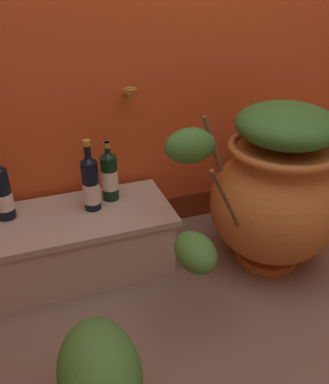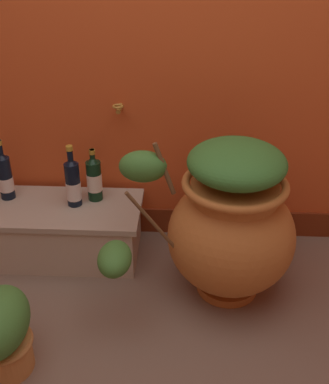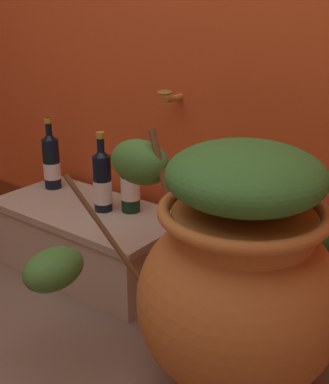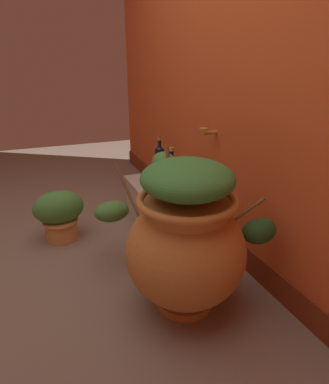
{
  "view_description": "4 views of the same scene",
  "coord_description": "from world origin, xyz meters",
  "px_view_note": "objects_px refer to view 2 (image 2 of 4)",
  "views": [
    {
      "loc": [
        -0.57,
        -0.65,
        1.23
      ],
      "look_at": [
        -0.08,
        0.7,
        0.42
      ],
      "focal_mm": 36.15,
      "sensor_mm": 36.0,
      "label": 1
    },
    {
      "loc": [
        0.21,
        -1.26,
        1.62
      ],
      "look_at": [
        0.11,
        0.71,
        0.49
      ],
      "focal_mm": 45.57,
      "sensor_mm": 36.0,
      "label": 2
    },
    {
      "loc": [
        1.02,
        -0.51,
        1.13
      ],
      "look_at": [
        0.03,
        0.79,
        0.5
      ],
      "focal_mm": 47.58,
      "sensor_mm": 36.0,
      "label": 3
    },
    {
      "loc": [
        1.59,
        0.03,
        1.15
      ],
      "look_at": [
        0.02,
        0.67,
        0.47
      ],
      "focal_mm": 28.79,
      "sensor_mm": 36.0,
      "label": 4
    }
  ],
  "objects_px": {
    "wine_bottle_left": "(5,175)",
    "wine_bottle_right": "(94,178)",
    "potted_shrub": "(0,332)",
    "terracotta_urn": "(229,223)",
    "wine_bottle_middle": "(73,182)"
  },
  "relations": [
    {
      "from": "terracotta_urn",
      "to": "wine_bottle_middle",
      "type": "relative_size",
      "value": 2.64
    },
    {
      "from": "wine_bottle_left",
      "to": "potted_shrub",
      "type": "height_order",
      "value": "wine_bottle_left"
    },
    {
      "from": "wine_bottle_right",
      "to": "potted_shrub",
      "type": "height_order",
      "value": "wine_bottle_right"
    },
    {
      "from": "wine_bottle_middle",
      "to": "terracotta_urn",
      "type": "bearing_deg",
      "value": -18.9
    },
    {
      "from": "wine_bottle_middle",
      "to": "wine_bottle_right",
      "type": "xyz_separation_m",
      "value": [
        0.1,
        0.06,
        -0.01
      ]
    },
    {
      "from": "terracotta_urn",
      "to": "wine_bottle_right",
      "type": "relative_size",
      "value": 3.06
    },
    {
      "from": "terracotta_urn",
      "to": "potted_shrub",
      "type": "height_order",
      "value": "terracotta_urn"
    },
    {
      "from": "terracotta_urn",
      "to": "wine_bottle_left",
      "type": "bearing_deg",
      "value": 164.52
    },
    {
      "from": "wine_bottle_right",
      "to": "wine_bottle_left",
      "type": "bearing_deg",
      "value": -178.83
    },
    {
      "from": "wine_bottle_left",
      "to": "wine_bottle_middle",
      "type": "xyz_separation_m",
      "value": [
        0.37,
        -0.05,
        -0.0
      ]
    },
    {
      "from": "wine_bottle_middle",
      "to": "potted_shrub",
      "type": "bearing_deg",
      "value": -99.82
    },
    {
      "from": "wine_bottle_left",
      "to": "potted_shrub",
      "type": "distance_m",
      "value": 0.91
    },
    {
      "from": "wine_bottle_left",
      "to": "wine_bottle_right",
      "type": "bearing_deg",
      "value": 1.17
    },
    {
      "from": "terracotta_urn",
      "to": "wine_bottle_middle",
      "type": "distance_m",
      "value": 0.82
    },
    {
      "from": "terracotta_urn",
      "to": "wine_bottle_right",
      "type": "distance_m",
      "value": 0.75
    }
  ]
}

